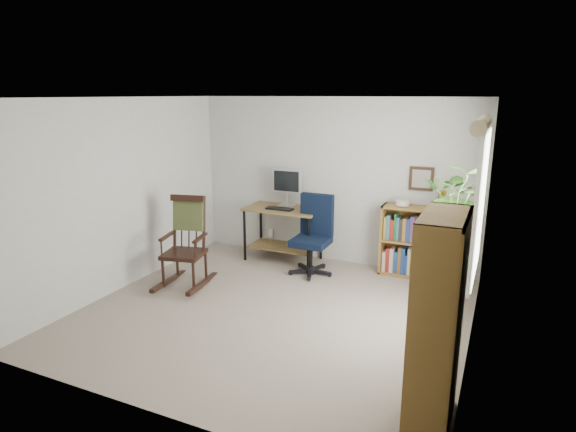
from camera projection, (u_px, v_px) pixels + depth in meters
The scene contains 18 objects.
floor at pixel (274, 312), 5.52m from camera, with size 4.20×4.00×0.00m, color gray.
ceiling at pixel (272, 97), 4.93m from camera, with size 4.20×4.00×0.00m, color white.
wall_back at pixel (333, 181), 6.99m from camera, with size 4.20×0.00×2.40m, color #BCBBB7.
wall_front at pixel (151, 271), 3.46m from camera, with size 4.20×0.00×2.40m, color #BCBBB7.
wall_left at pixel (124, 195), 6.07m from camera, with size 0.00×4.00×2.40m, color #BCBBB7.
wall_right at pixel (479, 233), 4.39m from camera, with size 0.00×4.00×2.40m, color #BCBBB7.
window at pixel (479, 205), 4.62m from camera, with size 0.12×1.20×1.50m, color white, non-canonical shape.
desk at pixel (283, 234), 7.19m from camera, with size 1.11×0.61×0.80m, color brown, non-canonical shape.
monitor at pixel (287, 188), 7.15m from camera, with size 0.46×0.16×0.56m, color silver, non-canonical shape.
keyboard at pixel (280, 209), 6.98m from camera, with size 0.40×0.15×0.03m, color black.
office_chair at pixel (311, 235), 6.57m from camera, with size 0.61×0.61×1.12m, color black, non-canonical shape.
rocking_chair at pixel (183, 242), 6.16m from camera, with size 0.61×1.02×1.19m, color black, non-canonical shape.
low_bookshelf at pixel (415, 242), 6.51m from camera, with size 0.92×0.31×0.97m, color olive, non-canonical shape.
tall_bookshelf at pixel (437, 325), 3.45m from camera, with size 0.31×0.72×1.65m, color olive, non-canonical shape.
plant_stand at pixel (450, 266), 5.51m from camera, with size 0.29×0.29×1.04m, color black, non-canonical shape.
spider_plant at pixel (459, 164), 5.22m from camera, with size 1.69×1.88×1.46m, color #325E21.
potted_plant_small at pixel (440, 205), 6.27m from camera, with size 0.13×0.24×0.11m, color #325E21.
framed_picture at pixel (421, 179), 6.43m from camera, with size 0.32×0.04×0.32m, color black, non-canonical shape.
Camera 1 is at (2.25, -4.56, 2.44)m, focal length 30.00 mm.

